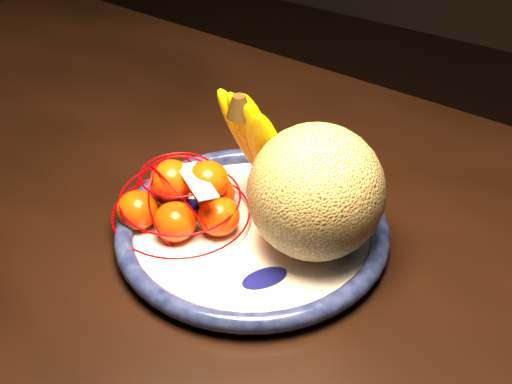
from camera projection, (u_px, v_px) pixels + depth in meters
The scene contains 6 objects.
dining_table at pixel (174, 237), 1.06m from camera, with size 1.58×1.01×0.76m.
fruit_bowl at pixel (252, 230), 0.92m from camera, with size 0.36×0.36×0.03m.
cantaloupe at pixel (316, 192), 0.85m from camera, with size 0.17×0.17×0.17m, color olive.
banana_bunch at pixel (261, 142), 0.92m from camera, with size 0.12×0.12×0.19m.
mandarin_bag at pixel (184, 199), 0.92m from camera, with size 0.22×0.22×0.11m.
price_tag at pixel (197, 181), 0.88m from camera, with size 0.07×0.03×0.00m, color white.
Camera 1 is at (0.54, -0.73, 1.37)m, focal length 50.00 mm.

